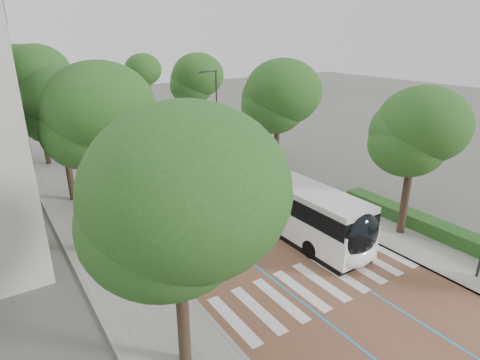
# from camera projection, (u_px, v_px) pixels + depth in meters

# --- Properties ---
(ground) EXTENTS (160.00, 160.00, 0.00)m
(ground) POSITION_uv_depth(u_px,v_px,m) (332.00, 294.00, 18.49)
(ground) COLOR #51544C
(ground) RESTS_ON ground
(road) EXTENTS (11.00, 140.00, 0.02)m
(road) POSITION_uv_depth(u_px,v_px,m) (97.00, 129.00, 49.77)
(road) COLOR brown
(road) RESTS_ON ground
(sidewalk_left) EXTENTS (4.00, 140.00, 0.12)m
(sidewalk_left) POSITION_uv_depth(u_px,v_px,m) (30.00, 137.00, 45.87)
(sidewalk_left) COLOR gray
(sidewalk_left) RESTS_ON ground
(sidewalk_right) EXTENTS (4.00, 140.00, 0.12)m
(sidewalk_right) POSITION_uv_depth(u_px,v_px,m) (154.00, 122.00, 53.63)
(sidewalk_right) COLOR gray
(sidewalk_right) RESTS_ON ground
(kerb_left) EXTENTS (0.20, 140.00, 0.14)m
(kerb_left) POSITION_uv_depth(u_px,v_px,m) (48.00, 135.00, 46.85)
(kerb_left) COLOR gray
(kerb_left) RESTS_ON ground
(kerb_right) EXTENTS (0.20, 140.00, 0.14)m
(kerb_right) POSITION_uv_depth(u_px,v_px,m) (140.00, 123.00, 52.65)
(kerb_right) COLOR gray
(kerb_right) RESTS_ON ground
(zebra_crossing) EXTENTS (10.55, 3.60, 0.01)m
(zebra_crossing) POSITION_uv_depth(u_px,v_px,m) (320.00, 281.00, 19.37)
(zebra_crossing) COLOR silver
(zebra_crossing) RESTS_ON ground
(lane_line_left) EXTENTS (0.12, 126.00, 0.01)m
(lane_line_left) POSITION_uv_depth(u_px,v_px,m) (84.00, 131.00, 48.94)
(lane_line_left) COLOR #288ACB
(lane_line_left) RESTS_ON road
(lane_line_right) EXTENTS (0.12, 126.00, 0.01)m
(lane_line_right) POSITION_uv_depth(u_px,v_px,m) (110.00, 128.00, 50.59)
(lane_line_right) COLOR #288ACB
(lane_line_right) RESTS_ON road
(hedge) EXTENTS (1.20, 14.00, 0.80)m
(hedge) POSITION_uv_depth(u_px,v_px,m) (446.00, 233.00, 23.02)
(hedge) COLOR #1F4919
(hedge) RESTS_ON sidewalk_right
(streetlight_far) EXTENTS (1.82, 0.20, 8.00)m
(streetlight_far) POSITION_uv_depth(u_px,v_px,m) (215.00, 106.00, 37.45)
(streetlight_far) COLOR #2B2A2D
(streetlight_far) RESTS_ON sidewalk_right
(lamp_post_left) EXTENTS (0.14, 0.14, 8.00)m
(lamp_post_left) POSITION_uv_depth(u_px,v_px,m) (136.00, 185.00, 20.16)
(lamp_post_left) COLOR #2B2A2D
(lamp_post_left) RESTS_ON sidewalk_left
(trees_left) EXTENTS (6.48, 61.10, 9.91)m
(trees_left) POSITION_uv_depth(u_px,v_px,m) (44.00, 94.00, 30.98)
(trees_left) COLOR black
(trees_left) RESTS_ON ground
(trees_right) EXTENTS (6.00, 47.00, 8.96)m
(trees_right) POSITION_uv_depth(u_px,v_px,m) (229.00, 91.00, 36.96)
(trees_right) COLOR black
(trees_right) RESTS_ON ground
(lead_bus) EXTENTS (2.63, 18.41, 3.20)m
(lead_bus) POSITION_uv_depth(u_px,v_px,m) (260.00, 190.00, 26.29)
(lead_bus) COLOR black
(lead_bus) RESTS_ON ground
(bus_queued_0) EXTENTS (2.61, 12.41, 3.20)m
(bus_queued_0) POSITION_uv_depth(u_px,v_px,m) (163.00, 139.00, 38.82)
(bus_queued_0) COLOR white
(bus_queued_0) RESTS_ON ground
(bus_queued_1) EXTENTS (2.89, 12.47, 3.20)m
(bus_queued_1) POSITION_uv_depth(u_px,v_px,m) (121.00, 115.00, 49.93)
(bus_queued_1) COLOR white
(bus_queued_1) RESTS_ON ground
(bus_queued_2) EXTENTS (3.21, 12.52, 3.20)m
(bus_queued_2) POSITION_uv_depth(u_px,v_px,m) (92.00, 101.00, 60.52)
(bus_queued_2) COLOR white
(bus_queued_2) RESTS_ON ground
(bus_queued_3) EXTENTS (2.94, 12.47, 3.20)m
(bus_queued_3) POSITION_uv_depth(u_px,v_px,m) (71.00, 91.00, 69.91)
(bus_queued_3) COLOR white
(bus_queued_3) RESTS_ON ground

